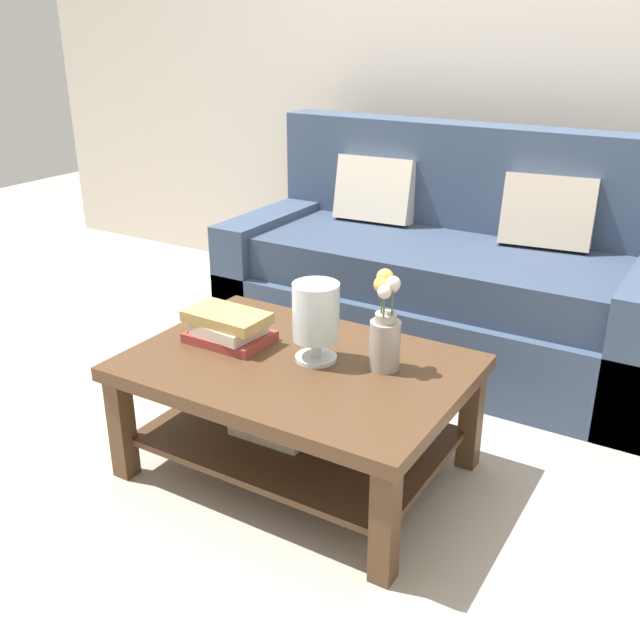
# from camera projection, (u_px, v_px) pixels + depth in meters

# --- Properties ---
(ground_plane) EXTENTS (10.00, 10.00, 0.00)m
(ground_plane) POSITION_uv_depth(u_px,v_px,m) (339.00, 429.00, 2.92)
(ground_plane) COLOR #ADA393
(back_wall) EXTENTS (6.40, 0.12, 2.70)m
(back_wall) POSITION_uv_depth(u_px,v_px,m) (502.00, 55.00, 3.70)
(back_wall) COLOR beige
(back_wall) RESTS_ON ground
(couch) EXTENTS (2.05, 0.90, 1.06)m
(couch) POSITION_uv_depth(u_px,v_px,m) (446.00, 279.00, 3.49)
(couch) COLOR #384760
(couch) RESTS_ON ground
(coffee_table) EXTENTS (1.14, 0.81, 0.44)m
(coffee_table) POSITION_uv_depth(u_px,v_px,m) (297.00, 392.00, 2.54)
(coffee_table) COLOR #4C331E
(coffee_table) RESTS_ON ground
(book_stack_main) EXTENTS (0.30, 0.22, 0.12)m
(book_stack_main) POSITION_uv_depth(u_px,v_px,m) (229.00, 327.00, 2.62)
(book_stack_main) COLOR #993833
(book_stack_main) RESTS_ON coffee_table
(glass_hurricane_vase) EXTENTS (0.16, 0.16, 0.28)m
(glass_hurricane_vase) POSITION_uv_depth(u_px,v_px,m) (316.00, 315.00, 2.44)
(glass_hurricane_vase) COLOR silver
(glass_hurricane_vase) RESTS_ON coffee_table
(flower_pitcher) EXTENTS (0.10, 0.12, 0.35)m
(flower_pitcher) POSITION_uv_depth(u_px,v_px,m) (385.00, 329.00, 2.39)
(flower_pitcher) COLOR #9E998E
(flower_pitcher) RESTS_ON coffee_table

